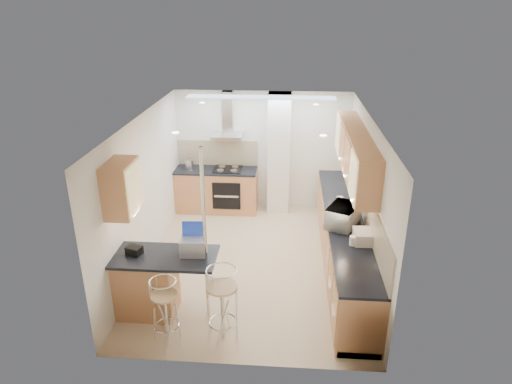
# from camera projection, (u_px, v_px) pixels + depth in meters

# --- Properties ---
(ground) EXTENTS (4.80, 4.80, 0.00)m
(ground) POSITION_uv_depth(u_px,v_px,m) (254.00, 262.00, 7.84)
(ground) COLOR #D1AF8B
(ground) RESTS_ON ground
(room_shell) EXTENTS (3.64, 4.84, 2.51)m
(room_shell) POSITION_uv_depth(u_px,v_px,m) (275.00, 171.00, 7.56)
(room_shell) COLOR white
(room_shell) RESTS_ON ground
(right_counter) EXTENTS (0.63, 4.40, 0.92)m
(right_counter) POSITION_uv_depth(u_px,v_px,m) (344.00, 242.00, 7.56)
(right_counter) COLOR tan
(right_counter) RESTS_ON ground
(back_counter) EXTENTS (1.70, 0.63, 0.92)m
(back_counter) POSITION_uv_depth(u_px,v_px,m) (217.00, 190.00, 9.66)
(back_counter) COLOR tan
(back_counter) RESTS_ON ground
(peninsula) EXTENTS (1.47, 0.72, 0.94)m
(peninsula) POSITION_uv_depth(u_px,v_px,m) (165.00, 284.00, 6.40)
(peninsula) COLOR tan
(peninsula) RESTS_ON ground
(microwave) EXTENTS (0.62, 0.72, 0.33)m
(microwave) POSITION_uv_depth(u_px,v_px,m) (343.00, 216.00, 7.02)
(microwave) COLOR white
(microwave) RESTS_ON right_counter
(laptop) EXTENTS (0.36, 0.28, 0.24)m
(laptop) POSITION_uv_depth(u_px,v_px,m) (193.00, 246.00, 6.21)
(laptop) COLOR #ADAFB6
(laptop) RESTS_ON peninsula
(bag) EXTENTS (0.24, 0.21, 0.11)m
(bag) POSITION_uv_depth(u_px,v_px,m) (134.00, 250.00, 6.23)
(bag) COLOR black
(bag) RESTS_ON peninsula
(bar_stool_near) EXTENTS (0.43, 0.43, 0.91)m
(bar_stool_near) POSITION_uv_depth(u_px,v_px,m) (165.00, 310.00, 5.90)
(bar_stool_near) COLOR tan
(bar_stool_near) RESTS_ON ground
(bar_stool_end) EXTENTS (0.60, 0.60, 1.05)m
(bar_stool_end) POSITION_uv_depth(u_px,v_px,m) (222.00, 304.00, 5.90)
(bar_stool_end) COLOR tan
(bar_stool_end) RESTS_ON ground
(jar_a) EXTENTS (0.16, 0.16, 0.19)m
(jar_a) POSITION_uv_depth(u_px,v_px,m) (354.00, 202.00, 7.67)
(jar_a) COLOR silver
(jar_a) RESTS_ON right_counter
(jar_b) EXTENTS (0.12, 0.12, 0.16)m
(jar_b) POSITION_uv_depth(u_px,v_px,m) (340.00, 201.00, 7.76)
(jar_b) COLOR silver
(jar_b) RESTS_ON right_counter
(jar_c) EXTENTS (0.18, 0.18, 0.18)m
(jar_c) POSITION_uv_depth(u_px,v_px,m) (346.00, 213.00, 7.31)
(jar_c) COLOR beige
(jar_c) RESTS_ON right_counter
(jar_d) EXTENTS (0.10, 0.10, 0.14)m
(jar_d) POSITION_uv_depth(u_px,v_px,m) (353.00, 241.00, 6.50)
(jar_d) COLOR white
(jar_d) RESTS_ON right_counter
(bread_bin) EXTENTS (0.28, 0.35, 0.18)m
(bread_bin) POSITION_uv_depth(u_px,v_px,m) (363.00, 237.00, 6.57)
(bread_bin) COLOR silver
(bread_bin) RESTS_ON right_counter
(kettle) EXTENTS (0.16, 0.16, 0.20)m
(kettle) POSITION_uv_depth(u_px,v_px,m) (189.00, 165.00, 9.45)
(kettle) COLOR silver
(kettle) RESTS_ON back_counter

